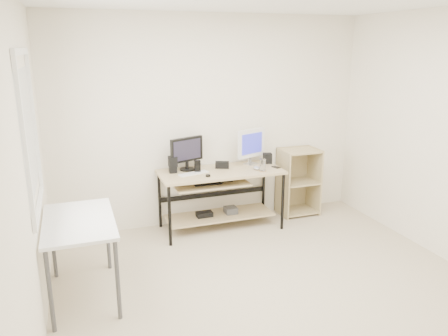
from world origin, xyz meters
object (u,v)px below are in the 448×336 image
side_table (79,228)px  black_monitor (187,152)px  desk (219,187)px  shelf_unit (297,181)px  white_imac (251,144)px  audio_controller (197,166)px

side_table → black_monitor: bearing=43.1°
desk → side_table: (-1.65, -1.06, 0.13)m
shelf_unit → black_monitor: 1.62m
desk → white_imac: bearing=16.9°
side_table → white_imac: white_imac is taller
desk → white_imac: 0.70m
desk → audio_controller: audio_controller is taller
side_table → black_monitor: black_monitor is taller
shelf_unit → black_monitor: size_ratio=2.09×
desk → side_table: bearing=-147.3°
audio_controller → shelf_unit: bearing=11.5°
side_table → black_monitor: size_ratio=2.32×
black_monitor → white_imac: white_imac is taller
desk → shelf_unit: size_ratio=1.67×
side_table → shelf_unit: (2.83, 1.22, -0.22)m
audio_controller → side_table: bearing=-136.3°
side_table → desk: bearing=32.7°
shelf_unit → audio_controller: 1.49m
shelf_unit → white_imac: white_imac is taller
side_table → black_monitor: (1.30, 1.22, 0.31)m
side_table → audio_controller: 1.77m
black_monitor → desk: bearing=-45.2°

